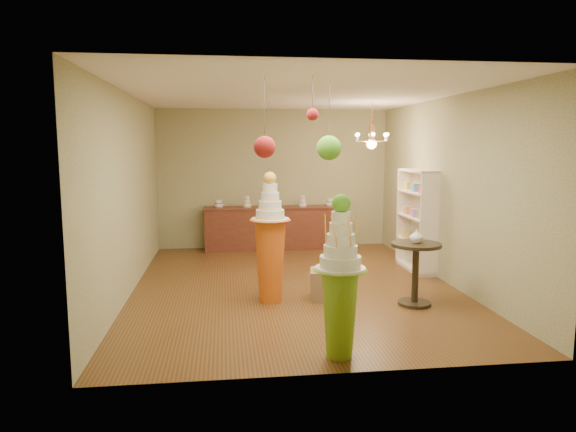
{
  "coord_description": "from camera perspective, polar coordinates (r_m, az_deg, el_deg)",
  "views": [
    {
      "loc": [
        -1.08,
        -7.93,
        2.21
      ],
      "look_at": [
        -0.09,
        0.0,
        1.12
      ],
      "focal_mm": 32.0,
      "sensor_mm": 36.0,
      "label": 1
    }
  ],
  "objects": [
    {
      "name": "pom_red_left",
      "position": [
        5.95,
        -2.6,
        7.67
      ],
      "size": [
        0.25,
        0.25,
        0.92
      ],
      "color": "#3B332A",
      "rests_on": "ceiling"
    },
    {
      "name": "pedestal_orange",
      "position": [
        7.29,
        -1.98,
        -3.79
      ],
      "size": [
        0.61,
        0.61,
        1.86
      ],
      "rotation": [
        0.0,
        0.0,
        -0.17
      ],
      "color": "#DA5F19",
      "rests_on": "floor"
    },
    {
      "name": "burlap_riser",
      "position": [
        7.56,
        4.29,
        -7.58
      ],
      "size": [
        0.55,
        0.55,
        0.43
      ],
      "primitive_type": "cube",
      "rotation": [
        0.0,
        0.0,
        -0.18
      ],
      "color": "#836447",
      "rests_on": "floor"
    },
    {
      "name": "wall_left",
      "position": [
        8.09,
        -17.23,
        2.36
      ],
      "size": [
        0.04,
        6.5,
        3.0
      ],
      "primitive_type": "cube",
      "color": "#97956B",
      "rests_on": "ground"
    },
    {
      "name": "wall_right",
      "position": [
        8.73,
        17.12,
        2.74
      ],
      "size": [
        0.04,
        6.5,
        3.0
      ],
      "primitive_type": "cube",
      "color": "#97956B",
      "rests_on": "ground"
    },
    {
      "name": "round_table",
      "position": [
        7.38,
        13.99,
        -5.32
      ],
      "size": [
        0.72,
        0.72,
        0.88
      ],
      "rotation": [
        0.0,
        0.0,
        -0.05
      ],
      "color": "black",
      "rests_on": "floor"
    },
    {
      "name": "floor",
      "position": [
        8.3,
        0.6,
        -7.69
      ],
      "size": [
        6.5,
        6.5,
        0.0
      ],
      "primitive_type": "plane",
      "color": "#563517",
      "rests_on": "ground"
    },
    {
      "name": "chandelier",
      "position": [
        9.52,
        9.28,
        8.2
      ],
      "size": [
        0.86,
        0.86,
        0.85
      ],
      "rotation": [
        0.0,
        0.0,
        0.32
      ],
      "color": "#F29655",
      "rests_on": "ceiling"
    },
    {
      "name": "wall_back",
      "position": [
        11.26,
        -1.62,
        4.13
      ],
      "size": [
        5.0,
        0.04,
        3.0
      ],
      "primitive_type": "cube",
      "color": "#97956B",
      "rests_on": "ground"
    },
    {
      "name": "pedestal_green",
      "position": [
        5.43,
        5.79,
        -8.31
      ],
      "size": [
        0.68,
        0.68,
        1.73
      ],
      "rotation": [
        0.0,
        0.0,
        -0.39
      ],
      "color": "#7BAC26",
      "rests_on": "floor"
    },
    {
      "name": "vase",
      "position": [
        7.3,
        14.1,
        -2.18
      ],
      "size": [
        0.22,
        0.22,
        0.19
      ],
      "primitive_type": "imported",
      "rotation": [
        0.0,
        0.0,
        0.23
      ],
      "color": "white",
      "rests_on": "round_table"
    },
    {
      "name": "shelving_unit",
      "position": [
        9.47,
        14.1,
        -0.43
      ],
      "size": [
        0.33,
        1.2,
        1.8
      ],
      "color": "white",
      "rests_on": "floor"
    },
    {
      "name": "sideboard",
      "position": [
        11.09,
        -1.46,
        -1.23
      ],
      "size": [
        3.04,
        0.54,
        1.16
      ],
      "color": "#5B291C",
      "rests_on": "floor"
    },
    {
      "name": "pom_red_right",
      "position": [
        5.88,
        2.74,
        11.24
      ],
      "size": [
        0.14,
        0.14,
        0.5
      ],
      "color": "#3B332A",
      "rests_on": "ceiling"
    },
    {
      "name": "ceiling",
      "position": [
        8.04,
        0.64,
        13.38
      ],
      "size": [
        6.5,
        6.5,
        0.0
      ],
      "primitive_type": "plane",
      "rotation": [
        3.14,
        0.0,
        0.0
      ],
      "color": "white",
      "rests_on": "ground"
    },
    {
      "name": "wall_front",
      "position": [
        4.86,
        5.8,
        -0.71
      ],
      "size": [
        5.0,
        0.04,
        3.0
      ],
      "primitive_type": "cube",
      "color": "#97956B",
      "rests_on": "ground"
    },
    {
      "name": "pom_green_mid",
      "position": [
        6.23,
        4.57,
        7.56
      ],
      "size": [
        0.3,
        0.3,
        0.96
      ],
      "color": "#3B332A",
      "rests_on": "ceiling"
    }
  ]
}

